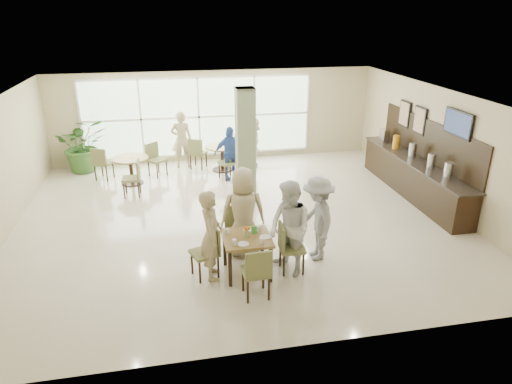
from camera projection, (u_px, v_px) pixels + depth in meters
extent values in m
plane|color=beige|center=(238.00, 217.00, 10.69)|extent=(10.00, 10.00, 0.00)
plane|color=white|center=(236.00, 97.00, 9.63)|extent=(10.00, 10.00, 0.00)
plane|color=#BFB289|center=(215.00, 116.00, 14.25)|extent=(10.00, 0.00, 10.00)
plane|color=#BFB289|center=(289.00, 264.00, 6.07)|extent=(10.00, 0.00, 10.00)
plane|color=#BFB289|center=(441.00, 148.00, 11.05)|extent=(0.00, 9.00, 9.00)
plane|color=silver|center=(199.00, 117.00, 14.13)|extent=(7.00, 0.00, 7.00)
cube|color=#63714F|center=(245.00, 144.00, 11.32)|extent=(0.45, 0.45, 2.80)
cube|color=brown|center=(247.00, 238.00, 8.18)|extent=(0.86, 0.86, 0.05)
cube|color=black|center=(230.00, 269.00, 7.92)|extent=(0.06, 0.06, 0.70)
cube|color=black|center=(271.00, 265.00, 8.05)|extent=(0.06, 0.06, 0.70)
cube|color=black|center=(225.00, 249.00, 8.58)|extent=(0.06, 0.06, 0.70)
cube|color=black|center=(262.00, 245.00, 8.71)|extent=(0.06, 0.06, 0.70)
cylinder|color=brown|center=(130.00, 158.00, 12.46)|extent=(0.99, 0.99, 0.04)
cylinder|color=black|center=(131.00, 171.00, 12.60)|extent=(0.10, 0.10, 0.71)
cylinder|color=black|center=(133.00, 183.00, 12.73)|extent=(0.60, 0.60, 0.03)
cylinder|color=brown|center=(222.00, 147.00, 13.50)|extent=(1.00, 1.00, 0.04)
cylinder|color=black|center=(222.00, 159.00, 13.64)|extent=(0.10, 0.10, 0.71)
cylinder|color=black|center=(223.00, 169.00, 13.77)|extent=(0.60, 0.60, 0.03)
cylinder|color=white|center=(227.00, 232.00, 8.25)|extent=(0.08, 0.08, 0.10)
cylinder|color=white|center=(234.00, 242.00, 7.88)|extent=(0.08, 0.08, 0.10)
cylinder|color=white|center=(262.00, 241.00, 7.93)|extent=(0.08, 0.08, 0.10)
cylinder|color=white|center=(259.00, 229.00, 8.36)|extent=(0.08, 0.08, 0.10)
cylinder|color=white|center=(243.00, 244.00, 7.91)|extent=(0.20, 0.20, 0.01)
cylinder|color=white|center=(249.00, 229.00, 8.43)|extent=(0.20, 0.20, 0.01)
cylinder|color=white|center=(265.00, 237.00, 8.15)|extent=(0.20, 0.20, 0.01)
cylinder|color=#99B27F|center=(247.00, 234.00, 8.14)|extent=(0.07, 0.07, 0.12)
sphere|color=orange|center=(248.00, 228.00, 8.11)|extent=(0.07, 0.07, 0.07)
sphere|color=orange|center=(246.00, 228.00, 8.12)|extent=(0.07, 0.07, 0.07)
sphere|color=orange|center=(246.00, 229.00, 8.08)|extent=(0.07, 0.07, 0.07)
cube|color=green|center=(254.00, 230.00, 8.26)|extent=(0.10, 0.02, 0.15)
cube|color=black|center=(413.00, 178.00, 11.80)|extent=(0.60, 4.60, 0.90)
cube|color=black|center=(415.00, 161.00, 11.63)|extent=(0.64, 4.70, 0.04)
cube|color=black|center=(429.00, 140.00, 11.48)|extent=(0.04, 4.60, 1.00)
cylinder|color=silver|center=(448.00, 171.00, 10.27)|extent=(0.20, 0.20, 0.40)
cylinder|color=silver|center=(431.00, 161.00, 10.91)|extent=(0.20, 0.20, 0.40)
cylinder|color=silver|center=(413.00, 151.00, 11.72)|extent=(0.20, 0.20, 0.40)
cylinder|color=orange|center=(396.00, 142.00, 12.55)|extent=(0.18, 0.18, 0.36)
cube|color=silver|center=(385.00, 135.00, 13.19)|extent=(0.18, 0.30, 0.36)
cube|color=black|center=(458.00, 123.00, 10.21)|extent=(0.06, 1.00, 0.58)
cube|color=#7F99CC|center=(457.00, 123.00, 10.20)|extent=(0.01, 0.92, 0.50)
cube|color=black|center=(420.00, 120.00, 11.78)|extent=(0.04, 0.55, 0.70)
cube|color=brown|center=(419.00, 120.00, 11.77)|extent=(0.01, 0.47, 0.62)
cube|color=black|center=(405.00, 114.00, 12.50)|extent=(0.04, 0.55, 0.70)
cube|color=brown|center=(404.00, 114.00, 12.50)|extent=(0.01, 0.47, 0.62)
imported|color=#346127|center=(83.00, 145.00, 13.41)|extent=(1.73, 1.73, 1.61)
imported|color=tan|center=(211.00, 235.00, 8.04)|extent=(0.44, 0.64, 1.68)
imported|color=tan|center=(243.00, 212.00, 8.79)|extent=(0.89, 0.51, 1.79)
imported|color=white|center=(290.00, 229.00, 8.16)|extent=(0.97, 1.06, 1.78)
imported|color=#939395|center=(317.00, 218.00, 8.67)|extent=(0.63, 1.09, 1.68)
imported|color=#395BAC|center=(230.00, 153.00, 12.78)|extent=(0.95, 0.61, 1.52)
imported|color=white|center=(252.00, 143.00, 13.54)|extent=(1.10, 1.63, 1.62)
imported|color=tan|center=(182.00, 140.00, 13.69)|extent=(0.65, 0.44, 1.73)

